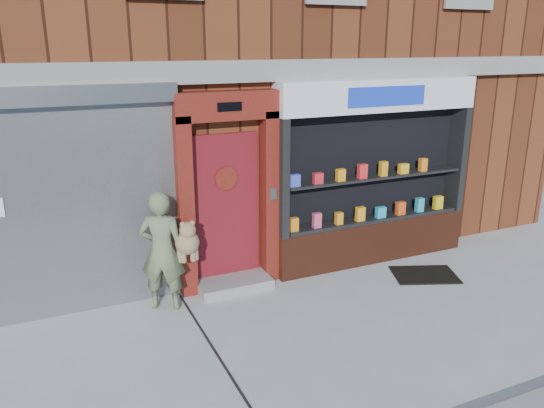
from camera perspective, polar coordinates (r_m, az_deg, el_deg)
ground at (r=6.99m, az=6.89°, el=-13.48°), size 80.00×80.00×0.00m
building at (r=11.57m, az=-8.72°, el=19.11°), size 12.00×8.16×8.00m
shutter_bay at (r=7.27m, az=-21.91°, el=1.31°), size 3.10×0.30×3.04m
red_door_bay at (r=7.68m, az=-4.74°, el=1.26°), size 1.52×0.58×2.90m
pharmacy_bay at (r=8.79m, az=10.90°, el=2.44°), size 3.50×0.41×3.00m
woman at (r=7.31m, az=-11.45°, el=-4.86°), size 0.86×0.63×1.68m
doormat at (r=8.79m, az=16.09°, el=-7.33°), size 1.16×1.00×0.02m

